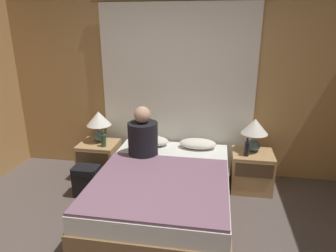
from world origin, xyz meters
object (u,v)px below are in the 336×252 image
nightstand_left (99,160)px  lamp_left (99,122)px  pillow_right (198,144)px  person_left_in_bed (143,136)px  beer_bottle_on_left_stand (103,140)px  beer_bottle_on_right_stand (247,149)px  nightstand_right (251,171)px  pillow_left (151,141)px  backpack_on_floor (87,179)px  lamp_right (255,130)px  bed (164,191)px

nightstand_left → lamp_left: 0.53m
pillow_right → person_left_in_bed: bearing=-151.4°
beer_bottle_on_left_stand → beer_bottle_on_right_stand: size_ratio=0.94×
nightstand_right → lamp_left: lamp_left is taller
pillow_left → person_left_in_bed: size_ratio=0.77×
nightstand_right → nightstand_left: bearing=180.0°
nightstand_left → beer_bottle_on_right_stand: beer_bottle_on_right_stand is taller
beer_bottle_on_left_stand → backpack_on_floor: size_ratio=0.57×
pillow_left → beer_bottle_on_left_stand: size_ratio=2.20×
lamp_right → pillow_left: lamp_right is taller
backpack_on_floor → lamp_right: bearing=16.2°
lamp_left → lamp_right: (2.04, 0.00, 0.00)m
pillow_left → lamp_left: bearing=-175.4°
bed → lamp_right: 1.37m
nightstand_right → lamp_left: size_ratio=1.19×
bed → nightstand_right: bearing=32.2°
nightstand_right → backpack_on_floor: nightstand_right is taller
nightstand_left → pillow_left: 0.77m
nightstand_left → person_left_in_bed: person_left_in_bed is taller
lamp_right → lamp_left: bearing=180.0°
pillow_right → beer_bottle_on_left_stand: bearing=-169.2°
lamp_left → pillow_left: size_ratio=0.87×
pillow_right → person_left_in_bed: size_ratio=0.77×
lamp_right → person_left_in_bed: person_left_in_bed is taller
pillow_left → beer_bottle_on_left_stand: (-0.58, -0.23, 0.06)m
pillow_right → beer_bottle_on_left_stand: beer_bottle_on_left_stand is taller
bed → person_left_in_bed: person_left_in_bed is taller
pillow_left → beer_bottle_on_left_stand: beer_bottle_on_left_stand is taller
nightstand_right → beer_bottle_on_right_stand: bearing=-134.1°
bed → lamp_left: (-1.02, 0.72, 0.54)m
lamp_left → pillow_right: size_ratio=0.87×
pillow_left → pillow_right: bearing=0.0°
nightstand_left → lamp_left: size_ratio=1.19×
nightstand_right → beer_bottle_on_left_stand: 1.96m
lamp_left → pillow_left: (0.70, 0.06, -0.25)m
lamp_left → pillow_right: 1.37m
pillow_left → beer_bottle_on_right_stand: 1.27m
nightstand_right → lamp_right: bearing=90.0°
bed → lamp_left: bearing=144.7°
lamp_left → beer_bottle_on_left_stand: lamp_left is taller
beer_bottle_on_right_stand → nightstand_left: bearing=177.2°
nightstand_right → pillow_right: pillow_right is taller
nightstand_left → backpack_on_floor: size_ratio=1.30×
nightstand_left → person_left_in_bed: (0.69, -0.22, 0.47)m
lamp_right → beer_bottle_on_right_stand: lamp_right is taller
lamp_left → backpack_on_floor: size_ratio=1.09×
beer_bottle_on_right_stand → backpack_on_floor: size_ratio=0.61×
nightstand_left → bed: bearing=-32.2°
person_left_in_bed → lamp_right: bearing=12.5°
lamp_left → beer_bottle_on_right_stand: bearing=-5.2°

